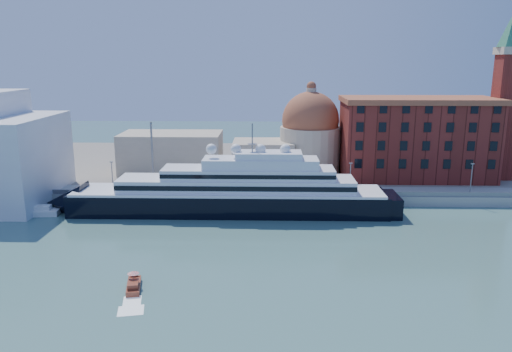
{
  "coord_description": "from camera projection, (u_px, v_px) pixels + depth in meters",
  "views": [
    {
      "loc": [
        9.58,
        -90.75,
        36.0
      ],
      "look_at": [
        6.76,
        18.0,
        10.26
      ],
      "focal_mm": 35.0,
      "sensor_mm": 36.0,
      "label": 1
    }
  ],
  "objects": [
    {
      "name": "quay",
      "position": [
        232.0,
        195.0,
        129.6
      ],
      "size": [
        180.0,
        10.0,
        2.5
      ],
      "primitive_type": "cube",
      "color": "gray",
      "rests_on": "ground"
    },
    {
      "name": "campanile",
      "position": [
        507.0,
        85.0,
        138.86
      ],
      "size": [
        8.4,
        8.4,
        47.0
      ],
      "color": "maroon",
      "rests_on": "land"
    },
    {
      "name": "ground",
      "position": [
        219.0,
        248.0,
        96.81
      ],
      "size": [
        400.0,
        400.0,
        0.0
      ],
      "primitive_type": "plane",
      "color": "#3C6863",
      "rests_on": "ground"
    },
    {
      "name": "land",
      "position": [
        240.0,
        164.0,
        169.54
      ],
      "size": [
        260.0,
        72.0,
        2.0
      ],
      "primitive_type": "cube",
      "color": "slate",
      "rests_on": "ground"
    },
    {
      "name": "water_taxi",
      "position": [
        134.0,
        285.0,
        79.57
      ],
      "size": [
        3.27,
        6.51,
        2.95
      ],
      "rotation": [
        0.0,
        0.0,
        0.2
      ],
      "color": "maroon",
      "rests_on": "ground"
    },
    {
      "name": "superyacht",
      "position": [
        219.0,
        195.0,
        118.24
      ],
      "size": [
        83.95,
        11.64,
        25.09
      ],
      "color": "black",
      "rests_on": "ground"
    },
    {
      "name": "quay_fence",
      "position": [
        230.0,
        193.0,
        124.8
      ],
      "size": [
        180.0,
        0.1,
        1.2
      ],
      "primitive_type": "cube",
      "color": "slate",
      "rests_on": "quay"
    },
    {
      "name": "warehouse",
      "position": [
        417.0,
        138.0,
        142.91
      ],
      "size": [
        43.0,
        19.0,
        23.25
      ],
      "color": "maroon",
      "rests_on": "land"
    },
    {
      "name": "church",
      "position": [
        258.0,
        144.0,
        150.29
      ],
      "size": [
        66.0,
        18.0,
        25.5
      ],
      "color": "beige",
      "rests_on": "land"
    },
    {
      "name": "lamp_posts",
      "position": [
        181.0,
        164.0,
        126.26
      ],
      "size": [
        120.8,
        2.4,
        18.0
      ],
      "color": "slate",
      "rests_on": "quay"
    },
    {
      "name": "service_barge",
      "position": [
        36.0,
        212.0,
        117.14
      ],
      "size": [
        11.36,
        4.89,
        2.48
      ],
      "rotation": [
        0.0,
        0.0,
        0.11
      ],
      "color": "white",
      "rests_on": "ground"
    }
  ]
}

